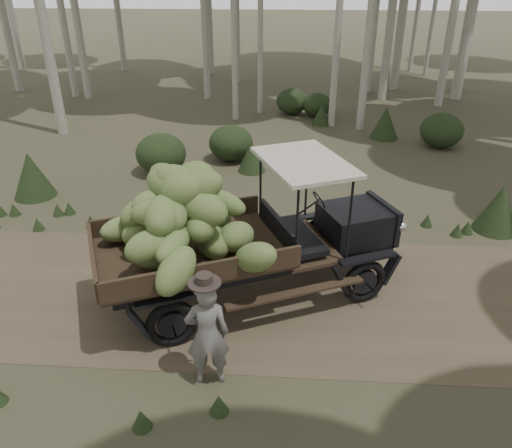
% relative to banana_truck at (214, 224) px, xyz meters
% --- Properties ---
extents(ground, '(120.00, 120.00, 0.00)m').
position_rel_banana_truck_xyz_m(ground, '(-0.41, 0.31, -1.58)').
color(ground, '#473D2B').
rests_on(ground, ground).
extents(dirt_track, '(70.00, 4.00, 0.01)m').
position_rel_banana_truck_xyz_m(dirt_track, '(-0.41, 0.31, -1.58)').
color(dirt_track, brown).
rests_on(dirt_track, ground).
extents(banana_truck, '(5.52, 3.81, 2.72)m').
position_rel_banana_truck_xyz_m(banana_truck, '(0.00, 0.00, 0.00)').
color(banana_truck, black).
rests_on(banana_truck, ground).
extents(farmer, '(0.66, 0.51, 1.80)m').
position_rel_banana_truck_xyz_m(farmer, '(0.14, -1.79, -0.73)').
color(farmer, '#63605B').
rests_on(farmer, ground).
extents(undergrowth, '(19.91, 24.53, 1.34)m').
position_rel_banana_truck_xyz_m(undergrowth, '(-0.08, 1.08, -1.05)').
color(undergrowth, '#233319').
rests_on(undergrowth, ground).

